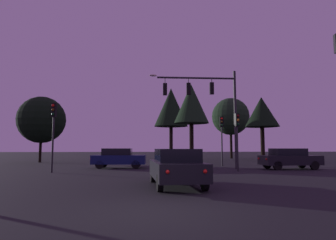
% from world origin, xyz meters
% --- Properties ---
extents(ground_plane, '(168.00, 168.00, 0.00)m').
position_xyz_m(ground_plane, '(0.00, 24.50, 0.00)').
color(ground_plane, black).
rests_on(ground_plane, ground).
extents(traffic_signal_mast_arm, '(6.57, 0.52, 7.40)m').
position_xyz_m(traffic_signal_mast_arm, '(4.75, 13.78, 5.18)').
color(traffic_signal_mast_arm, '#232326').
rests_on(traffic_signal_mast_arm, ground).
extents(traffic_light_corner_left, '(0.35, 0.38, 4.45)m').
position_xyz_m(traffic_light_corner_left, '(-5.92, 11.91, 3.15)').
color(traffic_light_corner_left, '#232326').
rests_on(traffic_light_corner_left, ground).
extents(traffic_light_corner_right, '(0.36, 0.38, 3.89)m').
position_xyz_m(traffic_light_corner_right, '(6.19, 11.75, 2.77)').
color(traffic_light_corner_right, '#232326').
rests_on(traffic_light_corner_right, ground).
extents(traffic_light_median, '(0.31, 0.36, 4.28)m').
position_xyz_m(traffic_light_median, '(6.73, 17.20, 3.03)').
color(traffic_light_median, '#232326').
rests_on(traffic_light_median, ground).
extents(car_nearside_lane, '(2.01, 4.49, 1.52)m').
position_xyz_m(car_nearside_lane, '(1.09, 4.79, 0.80)').
color(car_nearside_lane, black).
rests_on(car_nearside_lane, ground).
extents(car_crossing_left, '(4.24, 1.99, 1.52)m').
position_xyz_m(car_crossing_left, '(-1.99, 15.60, 0.79)').
color(car_crossing_left, '#0F1947').
rests_on(car_crossing_left, ground).
extents(car_crossing_right, '(4.31, 1.86, 1.52)m').
position_xyz_m(car_crossing_right, '(10.61, 13.18, 0.79)').
color(car_crossing_right, black).
rests_on(car_crossing_right, ground).
extents(tree_behind_sign, '(4.24, 4.24, 7.99)m').
position_xyz_m(tree_behind_sign, '(14.94, 27.32, 6.03)').
color(tree_behind_sign, black).
rests_on(tree_behind_sign, ground).
extents(tree_left_far, '(4.57, 4.57, 9.75)m').
position_xyz_m(tree_left_far, '(3.89, 31.47, 7.07)').
color(tree_left_far, black).
rests_on(tree_left_far, ground).
extents(tree_center_horizon, '(5.65, 5.65, 9.17)m').
position_xyz_m(tree_center_horizon, '(13.47, 35.13, 6.33)').
color(tree_center_horizon, black).
rests_on(tree_center_horizon, ground).
extents(tree_right_cluster, '(5.11, 5.11, 7.19)m').
position_xyz_m(tree_right_cluster, '(-11.09, 25.34, 4.63)').
color(tree_right_cluster, black).
rests_on(tree_right_cluster, ground).
extents(tree_lot_edge, '(3.58, 3.58, 8.13)m').
position_xyz_m(tree_lot_edge, '(4.87, 21.56, 6.04)').
color(tree_lot_edge, black).
rests_on(tree_lot_edge, ground).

